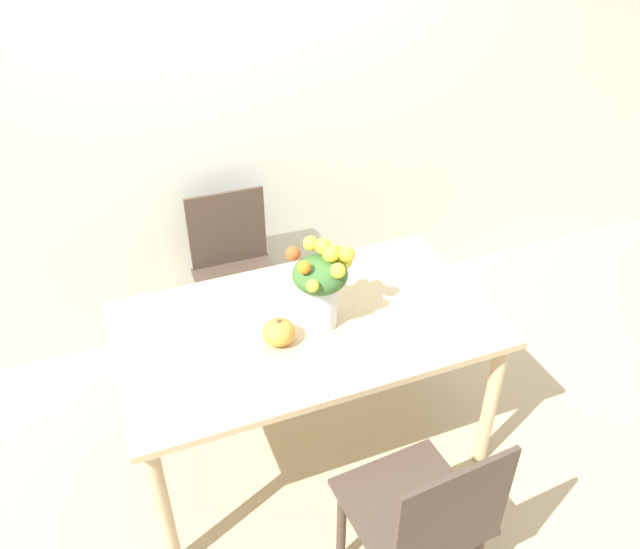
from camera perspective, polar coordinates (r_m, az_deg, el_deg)
ground_plane at (r=3.01m, az=-1.09°, el=-15.09°), size 12.00×12.00×0.00m
wall_back at (r=3.12m, az=-8.72°, el=16.71°), size 8.00×0.06×2.70m
dining_table at (r=2.56m, az=-1.25°, el=-5.91°), size 1.50×0.86×0.72m
flower_vase at (r=2.38m, az=0.12°, el=-0.89°), size 0.25×0.24×0.37m
pumpkin at (r=2.38m, az=-3.79°, el=-5.28°), size 0.13×0.13×0.12m
dining_chair_near_window at (r=3.22m, az=-7.61°, el=-0.11°), size 0.42×0.42×0.88m
dining_chair_far_side at (r=2.22m, az=9.29°, el=-21.33°), size 0.45×0.45×0.88m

